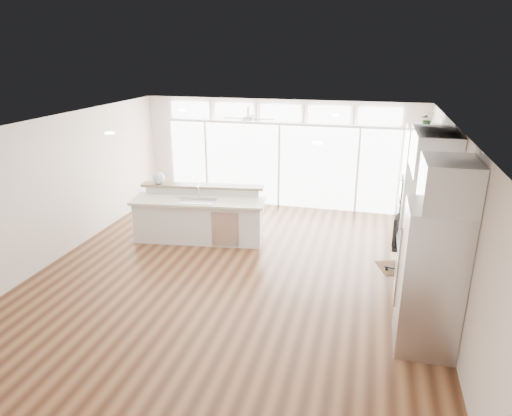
# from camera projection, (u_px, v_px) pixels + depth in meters

# --- Properties ---
(floor) EXTENTS (7.00, 8.00, 0.02)m
(floor) POSITION_uv_depth(u_px,v_px,m) (235.00, 274.00, 8.28)
(floor) COLOR #432514
(floor) RESTS_ON ground
(ceiling) EXTENTS (7.00, 8.00, 0.02)m
(ceiling) POSITION_uv_depth(u_px,v_px,m) (232.00, 124.00, 7.39)
(ceiling) COLOR white
(ceiling) RESTS_ON wall_back
(wall_back) EXTENTS (7.00, 0.04, 2.70)m
(wall_back) POSITION_uv_depth(u_px,v_px,m) (280.00, 154.00, 11.49)
(wall_back) COLOR beige
(wall_back) RESTS_ON floor
(wall_front) EXTENTS (7.00, 0.04, 2.70)m
(wall_front) POSITION_uv_depth(u_px,v_px,m) (106.00, 337.00, 4.17)
(wall_front) COLOR beige
(wall_front) RESTS_ON floor
(wall_left) EXTENTS (0.04, 8.00, 2.70)m
(wall_left) POSITION_uv_depth(u_px,v_px,m) (57.00, 188.00, 8.65)
(wall_left) COLOR beige
(wall_left) RESTS_ON floor
(wall_right) EXTENTS (0.04, 8.00, 2.70)m
(wall_right) POSITION_uv_depth(u_px,v_px,m) (451.00, 221.00, 7.01)
(wall_right) COLOR beige
(wall_right) RESTS_ON floor
(glass_wall) EXTENTS (5.80, 0.06, 2.08)m
(glass_wall) POSITION_uv_depth(u_px,v_px,m) (279.00, 166.00, 11.53)
(glass_wall) COLOR silver
(glass_wall) RESTS_ON wall_back
(transom_row) EXTENTS (5.90, 0.06, 0.40)m
(transom_row) POSITION_uv_depth(u_px,v_px,m) (280.00, 113.00, 11.10)
(transom_row) COLOR silver
(transom_row) RESTS_ON wall_back
(desk_window) EXTENTS (0.04, 0.85, 0.85)m
(desk_window) POSITION_uv_depth(u_px,v_px,m) (447.00, 202.00, 7.23)
(desk_window) COLOR silver
(desk_window) RESTS_ON wall_right
(ceiling_fan) EXTENTS (1.16, 1.16, 0.32)m
(ceiling_fan) POSITION_uv_depth(u_px,v_px,m) (248.00, 114.00, 10.14)
(ceiling_fan) COLOR silver
(ceiling_fan) RESTS_ON ceiling
(recessed_lights) EXTENTS (3.40, 3.00, 0.02)m
(recessed_lights) POSITION_uv_depth(u_px,v_px,m) (236.00, 123.00, 7.58)
(recessed_lights) COLOR silver
(recessed_lights) RESTS_ON ceiling
(oven_cabinet) EXTENTS (0.64, 1.20, 2.50)m
(oven_cabinet) POSITION_uv_depth(u_px,v_px,m) (419.00, 192.00, 8.77)
(oven_cabinet) COLOR silver
(oven_cabinet) RESTS_ON floor
(desk_nook) EXTENTS (0.72, 1.30, 0.76)m
(desk_nook) POSITION_uv_depth(u_px,v_px,m) (417.00, 266.00, 7.69)
(desk_nook) COLOR silver
(desk_nook) RESTS_ON floor
(upper_cabinets) EXTENTS (0.64, 1.30, 0.64)m
(upper_cabinets) POSITION_uv_depth(u_px,v_px,m) (434.00, 152.00, 7.03)
(upper_cabinets) COLOR silver
(upper_cabinets) RESTS_ON wall_right
(refrigerator) EXTENTS (0.76, 0.90, 2.00)m
(refrigerator) POSITION_uv_depth(u_px,v_px,m) (430.00, 278.00, 5.98)
(refrigerator) COLOR silver
(refrigerator) RESTS_ON floor
(fridge_cabinet) EXTENTS (0.64, 0.90, 0.60)m
(fridge_cabinet) POSITION_uv_depth(u_px,v_px,m) (449.00, 184.00, 5.54)
(fridge_cabinet) COLOR silver
(fridge_cabinet) RESTS_ON wall_right
(framed_photos) EXTENTS (0.06, 0.22, 0.80)m
(framed_photos) POSITION_uv_depth(u_px,v_px,m) (441.00, 199.00, 7.85)
(framed_photos) COLOR black
(framed_photos) RESTS_ON wall_right
(kitchen_island) EXTENTS (2.87, 1.40, 1.10)m
(kitchen_island) POSITION_uv_depth(u_px,v_px,m) (199.00, 216.00, 9.55)
(kitchen_island) COLOR silver
(kitchen_island) RESTS_ON floor
(rug) EXTENTS (0.98, 0.84, 0.01)m
(rug) POSITION_uv_depth(u_px,v_px,m) (402.00, 267.00, 8.48)
(rug) COLOR #342010
(rug) RESTS_ON floor
(office_chair) EXTENTS (0.64, 0.60, 1.06)m
(office_chair) POSITION_uv_depth(u_px,v_px,m) (406.00, 247.00, 8.08)
(office_chair) COLOR black
(office_chair) RESTS_ON floor
(fishbowl) EXTENTS (0.26, 0.26, 0.26)m
(fishbowl) POSITION_uv_depth(u_px,v_px,m) (159.00, 178.00, 9.80)
(fishbowl) COLOR silver
(fishbowl) RESTS_ON kitchen_island
(monitor) EXTENTS (0.14, 0.43, 0.36)m
(monitor) POSITION_uv_depth(u_px,v_px,m) (416.00, 235.00, 7.53)
(monitor) COLOR black
(monitor) RESTS_ON desk_nook
(keyboard) EXTENTS (0.12, 0.29, 0.01)m
(keyboard) POSITION_uv_depth(u_px,v_px,m) (404.00, 244.00, 7.62)
(keyboard) COLOR white
(keyboard) RESTS_ON desk_nook
(potted_plant) EXTENTS (0.27, 0.30, 0.21)m
(potted_plant) POSITION_uv_depth(u_px,v_px,m) (427.00, 121.00, 8.32)
(potted_plant) COLOR #2A622A
(potted_plant) RESTS_ON oven_cabinet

